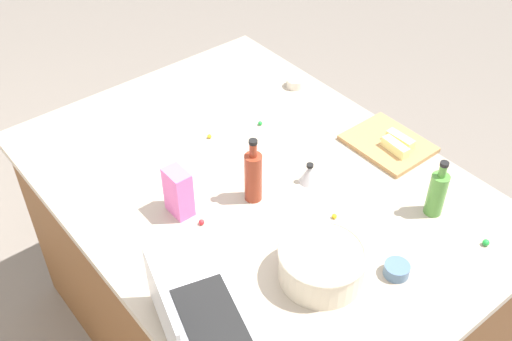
# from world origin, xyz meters

# --- Properties ---
(ground_plane) EXTENTS (12.00, 12.00, 0.00)m
(ground_plane) POSITION_xyz_m (0.00, 0.00, 0.00)
(ground_plane) COLOR slate
(island_counter) EXTENTS (1.67, 1.22, 0.90)m
(island_counter) POSITION_xyz_m (0.00, 0.00, 0.45)
(island_counter) COLOR brown
(island_counter) RESTS_ON ground
(laptop) EXTENTS (0.36, 0.30, 0.22)m
(laptop) POSITION_xyz_m (-0.36, 0.51, 0.95)
(laptop) COLOR #B7B7BC
(laptop) RESTS_ON island_counter
(mixing_bowl_large) EXTENTS (0.26, 0.26, 0.11)m
(mixing_bowl_large) POSITION_xyz_m (-0.44, 0.11, 0.96)
(mixing_bowl_large) COLOR beige
(mixing_bowl_large) RESTS_ON island_counter
(bottle_soy) EXTENTS (0.06, 0.06, 0.24)m
(bottle_soy) POSITION_xyz_m (-0.06, 0.06, 1.00)
(bottle_soy) COLOR maroon
(bottle_soy) RESTS_ON island_counter
(bottle_olive) EXTENTS (0.06, 0.06, 0.21)m
(bottle_olive) POSITION_xyz_m (-0.48, -0.35, 0.98)
(bottle_olive) COLOR #4C8C38
(bottle_olive) RESTS_ON island_counter
(cutting_board) EXTENTS (0.29, 0.24, 0.02)m
(cutting_board) POSITION_xyz_m (-0.15, -0.50, 0.91)
(cutting_board) COLOR #AD7F4C
(cutting_board) RESTS_ON island_counter
(butter_stick_left) EXTENTS (0.11, 0.04, 0.04)m
(butter_stick_left) POSITION_xyz_m (-0.18, -0.53, 0.94)
(butter_stick_left) COLOR #F4E58C
(butter_stick_left) RESTS_ON cutting_board
(butter_stick_right) EXTENTS (0.11, 0.04, 0.04)m
(butter_stick_right) POSITION_xyz_m (-0.20, -0.48, 0.94)
(butter_stick_right) COLOR #F4E58C
(butter_stick_right) RESTS_ON cutting_board
(ramekin_small) EXTENTS (0.07, 0.07, 0.04)m
(ramekin_small) POSITION_xyz_m (0.36, -0.50, 0.92)
(ramekin_small) COLOR beige
(ramekin_small) RESTS_ON island_counter
(ramekin_medium) EXTENTS (0.08, 0.08, 0.04)m
(ramekin_medium) POSITION_xyz_m (-0.58, -0.06, 0.92)
(ramekin_medium) COLOR slate
(ramekin_medium) RESTS_ON island_counter
(kitchen_timer) EXTENTS (0.07, 0.07, 0.08)m
(kitchen_timer) POSITION_xyz_m (-0.11, -0.14, 0.94)
(kitchen_timer) COLOR #B2B2B7
(kitchen_timer) RESTS_ON island_counter
(candy_bag) EXTENTS (0.09, 0.06, 0.17)m
(candy_bag) POSITION_xyz_m (0.04, 0.28, 0.99)
(candy_bag) COLOR pink
(candy_bag) RESTS_ON island_counter
(candy_0) EXTENTS (0.02, 0.02, 0.02)m
(candy_0) POSITION_xyz_m (-0.05, 0.26, 0.91)
(candy_0) COLOR red
(candy_0) RESTS_ON island_counter
(candy_1) EXTENTS (0.02, 0.02, 0.02)m
(candy_1) POSITION_xyz_m (0.30, -0.02, 0.91)
(candy_1) COLOR yellow
(candy_1) RESTS_ON island_counter
(candy_2) EXTENTS (0.02, 0.02, 0.02)m
(candy_2) POSITION_xyz_m (-0.67, -0.37, 0.91)
(candy_2) COLOR green
(candy_2) RESTS_ON island_counter
(candy_3) EXTENTS (0.02, 0.02, 0.02)m
(candy_3) POSITION_xyz_m (-0.30, -0.08, 0.91)
(candy_3) COLOR yellow
(candy_3) RESTS_ON island_counter
(candy_4) EXTENTS (0.02, 0.02, 0.02)m
(candy_4) POSITION_xyz_m (0.24, -0.22, 0.91)
(candy_4) COLOR green
(candy_4) RESTS_ON island_counter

